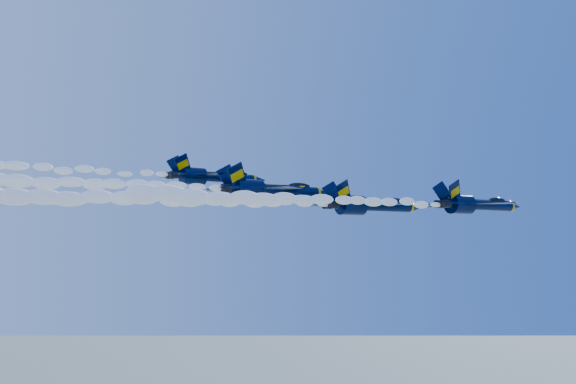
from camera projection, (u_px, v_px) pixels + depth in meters
jet_lead at (477, 204)px, 92.79m from camera, size 17.84×14.64×6.63m
smoke_trail_jet_lead at (308, 200)px, 75.98m from camera, size 44.90×1.99×1.79m
jet_second at (371, 205)px, 92.38m from camera, size 18.28×15.00×6.79m
smoke_trail_jet_second at (176, 200)px, 75.46m from camera, size 44.90×2.04×1.83m
jet_third at (271, 190)px, 93.02m from camera, size 19.50×15.99×7.25m
smoke_trail_jet_third at (52, 182)px, 75.81m from camera, size 44.90×2.17×1.96m
jet_fourth at (213, 177)px, 96.71m from camera, size 16.68×13.68×6.20m
smoke_trail_jet_fourth at (2, 166)px, 80.17m from camera, size 44.90×1.86×1.67m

